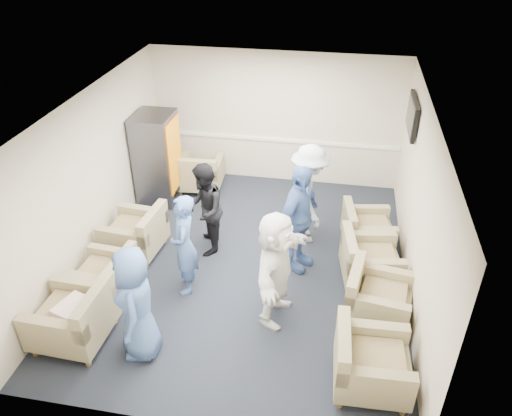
% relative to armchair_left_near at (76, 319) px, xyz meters
% --- Properties ---
extents(floor, '(6.00, 6.00, 0.00)m').
position_rel_armchair_left_near_xyz_m(floor, '(1.92, 2.00, -0.37)').
color(floor, black).
rests_on(floor, ground).
extents(ceiling, '(6.00, 6.00, 0.00)m').
position_rel_armchair_left_near_xyz_m(ceiling, '(1.92, 2.00, 2.33)').
color(ceiling, silver).
rests_on(ceiling, back_wall).
extents(back_wall, '(5.00, 0.02, 2.70)m').
position_rel_armchair_left_near_xyz_m(back_wall, '(1.92, 5.00, 0.98)').
color(back_wall, beige).
rests_on(back_wall, floor).
extents(front_wall, '(5.00, 0.02, 2.70)m').
position_rel_armchair_left_near_xyz_m(front_wall, '(1.92, -1.00, 0.98)').
color(front_wall, beige).
rests_on(front_wall, floor).
extents(left_wall, '(0.02, 6.00, 2.70)m').
position_rel_armchair_left_near_xyz_m(left_wall, '(-0.58, 2.00, 0.98)').
color(left_wall, beige).
rests_on(left_wall, floor).
extents(right_wall, '(0.02, 6.00, 2.70)m').
position_rel_armchair_left_near_xyz_m(right_wall, '(4.42, 2.00, 0.98)').
color(right_wall, beige).
rests_on(right_wall, floor).
extents(chair_rail, '(4.98, 0.04, 0.06)m').
position_rel_armchair_left_near_xyz_m(chair_rail, '(1.92, 4.98, 0.53)').
color(chair_rail, white).
rests_on(chair_rail, back_wall).
extents(tv, '(0.10, 1.00, 0.58)m').
position_rel_armchair_left_near_xyz_m(tv, '(4.36, 3.80, 1.67)').
color(tv, black).
rests_on(tv, right_wall).
extents(armchair_left_near, '(0.97, 0.97, 0.75)m').
position_rel_armchair_left_near_xyz_m(armchair_left_near, '(0.00, 0.00, 0.00)').
color(armchair_left_near, '#8D805B').
rests_on(armchair_left_near, floor).
extents(armchair_left_mid, '(0.86, 0.86, 0.64)m').
position_rel_armchair_left_near_xyz_m(armchair_left_mid, '(-0.01, 0.95, -0.05)').
color(armchair_left_mid, '#8D805B').
rests_on(armchair_left_mid, floor).
extents(armchair_left_far, '(0.96, 0.96, 0.71)m').
position_rel_armchair_left_near_xyz_m(armchair_left_far, '(0.05, 2.02, -0.02)').
color(armchair_left_far, '#8D805B').
rests_on(armchair_left_far, floor).
extents(armchair_right_near, '(0.93, 0.93, 0.71)m').
position_rel_armchair_left_near_xyz_m(armchair_right_near, '(3.79, -0.06, -0.02)').
color(armchair_right_near, '#8D805B').
rests_on(armchair_right_near, floor).
extents(armchair_right_midnear, '(0.98, 0.98, 0.69)m').
position_rel_armchair_left_near_xyz_m(armchair_right_midnear, '(3.90, 1.14, -0.03)').
color(armchair_right_midnear, '#8D805B').
rests_on(armchair_right_midnear, floor).
extents(armchair_right_midfar, '(0.99, 0.99, 0.69)m').
position_rel_armchair_left_near_xyz_m(armchair_right_midfar, '(3.80, 1.97, -0.03)').
color(armchair_right_midfar, '#8D805B').
rests_on(armchair_right_midfar, floor).
extents(armchair_right_far, '(0.93, 0.93, 0.65)m').
position_rel_armchair_left_near_xyz_m(armchair_right_far, '(3.77, 2.86, -0.05)').
color(armchair_right_far, '#8D805B').
rests_on(armchair_right_far, floor).
extents(armchair_corner, '(0.91, 0.91, 0.69)m').
position_rel_armchair_left_near_xyz_m(armchair_corner, '(0.49, 4.25, -0.03)').
color(armchair_corner, '#8D805B').
rests_on(armchair_corner, floor).
extents(vending_machine, '(0.72, 0.83, 1.76)m').
position_rel_armchair_left_near_xyz_m(vending_machine, '(-0.18, 3.79, 0.51)').
color(vending_machine, '#4C4C53').
rests_on(vending_machine, floor).
extents(backpack, '(0.28, 0.20, 0.47)m').
position_rel_armchair_left_near_xyz_m(backpack, '(0.28, 1.15, -0.13)').
color(backpack, black).
rests_on(backpack, floor).
extents(pillow, '(0.46, 0.53, 0.13)m').
position_rel_armchair_left_near_xyz_m(pillow, '(-0.02, 0.00, 0.19)').
color(pillow, white).
rests_on(pillow, armchair_left_near).
extents(person_front_left, '(0.71, 0.91, 1.63)m').
position_rel_armchair_left_near_xyz_m(person_front_left, '(0.91, -0.02, 0.44)').
color(person_front_left, '#4566A6').
rests_on(person_front_left, floor).
extents(person_mid_left, '(0.52, 0.66, 1.61)m').
position_rel_armchair_left_near_xyz_m(person_mid_left, '(1.12, 1.28, 0.43)').
color(person_mid_left, '#4566A6').
rests_on(person_mid_left, floor).
extents(person_back_left, '(0.76, 0.89, 1.59)m').
position_rel_armchair_left_near_xyz_m(person_back_left, '(1.15, 2.28, 0.42)').
color(person_back_left, black).
rests_on(person_back_left, floor).
extents(person_back_right, '(0.95, 1.28, 1.77)m').
position_rel_armchair_left_near_xyz_m(person_back_right, '(2.79, 2.92, 0.51)').
color(person_back_right, silver).
rests_on(person_back_right, floor).
extents(person_mid_right, '(0.84, 1.15, 1.81)m').
position_rel_armchair_left_near_xyz_m(person_mid_right, '(2.71, 2.11, 0.53)').
color(person_mid_right, '#4566A6').
rests_on(person_mid_right, floor).
extents(person_front_right, '(0.78, 1.65, 1.71)m').
position_rel_armchair_left_near_xyz_m(person_front_right, '(2.52, 0.93, 0.48)').
color(person_front_right, white).
rests_on(person_front_right, floor).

